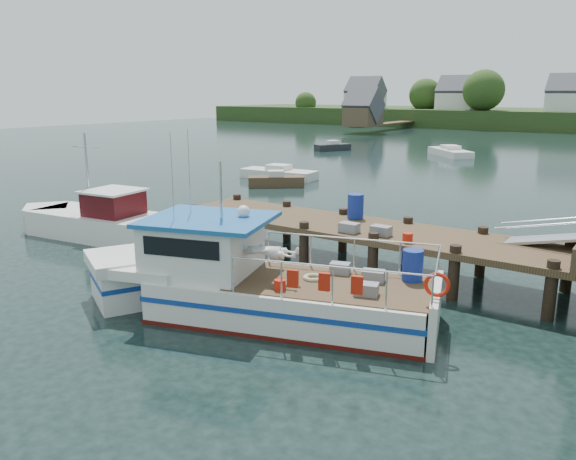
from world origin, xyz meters
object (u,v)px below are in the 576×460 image
Objects in this scene: moored_a at (279,173)px; moored_e at (333,147)px; dock at (547,223)px; moored_d at (450,152)px; moored_rowboat at (276,181)px; work_boat at (99,221)px; lobster_boat at (247,283)px.

moored_e is at bearing 124.51° from moored_a.
moored_d is (-14.50, 34.62, -1.88)m from dock.
dock reaches higher than moored_rowboat.
dock is 41.79m from moored_e.
moored_a is (-1.71, 2.69, -0.01)m from moored_rowboat.
moored_d is (4.81, 20.23, 0.01)m from moored_a.
work_boat is 2.11× the size of moored_e.
moored_d is at bearing 91.50° from moored_a.
dock is 3.11× the size of moored_a.
work_boat is at bearing 146.16° from lobster_boat.
work_boat is 14.24m from moored_rowboat.
moored_rowboat is at bearing -111.08° from moored_d.
dock is 1.69× the size of lobster_boat.
moored_e is at bearing 100.00° from lobster_boat.
moored_a is (-3.17, 16.84, -0.30)m from work_boat.
lobster_boat is 23.82m from moored_a.
dock is 21.22m from moored_rowboat.
lobster_boat is 40.91m from moored_d.
dock is 24.16m from moored_a.
lobster_boat is 1.78× the size of moored_d.
dock is 37.58m from moored_d.
dock reaches higher than work_boat.
moored_d is (-8.39, 40.04, -0.50)m from lobster_boat.
work_boat is (-16.14, -2.44, -1.58)m from dock.
lobster_boat is 1.23× the size of work_boat.
moored_e is at bearing 175.86° from moored_d.
moored_d is at bearing 84.49° from lobster_boat.
dock is at bearing -33.37° from moored_e.
moored_a is 1.41× the size of moored_e.
work_boat is 36.54m from moored_e.
moored_rowboat reaches higher than moored_d.
lobster_boat is at bearing -23.63° from work_boat.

